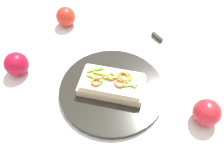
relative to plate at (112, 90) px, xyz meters
The scene contains 7 objects.
ground_plane 0.01m from the plate, ahead, with size 2.00×2.00×0.00m, color silver.
plate is the anchor object (origin of this frame).
sandwich 0.03m from the plate, 120.80° to the left, with size 0.17×0.21×0.05m.
apple_0 0.31m from the plate, 117.45° to the right, with size 0.07×0.07×0.07m, color #AD0E2C.
apple_1 0.27m from the plate, 56.16° to the left, with size 0.07×0.07×0.07m, color red.
apple_2 0.36m from the plate, 164.18° to the right, with size 0.07×0.07×0.07m, color red.
knife 0.28m from the plate, 128.34° to the left, with size 0.12×0.06×0.02m.
Camera 1 is at (0.39, -0.09, 0.57)m, focal length 37.08 mm.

